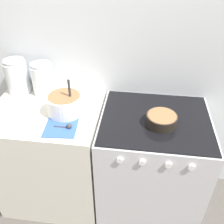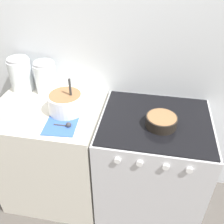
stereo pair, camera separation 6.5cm
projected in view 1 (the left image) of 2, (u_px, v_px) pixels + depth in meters
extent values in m
cube|color=silver|center=(106.00, 53.00, 1.83)|extent=(4.56, 0.05, 2.40)
cube|color=silver|center=(53.00, 155.00, 2.02)|extent=(0.78, 0.65, 0.90)
cube|color=silver|center=(150.00, 165.00, 1.94)|extent=(0.75, 0.65, 0.89)
cube|color=black|center=(156.00, 119.00, 1.68)|extent=(0.72, 0.63, 0.01)
cylinder|color=white|center=(120.00, 160.00, 1.48)|extent=(0.04, 0.02, 0.04)
cylinder|color=white|center=(142.00, 162.00, 1.46)|extent=(0.04, 0.02, 0.04)
cylinder|color=white|center=(168.00, 165.00, 1.45)|extent=(0.04, 0.02, 0.04)
cylinder|color=white|center=(192.00, 167.00, 1.43)|extent=(0.04, 0.02, 0.04)
cylinder|color=white|center=(65.00, 104.00, 1.69)|extent=(0.24, 0.24, 0.14)
cylinder|color=#8C603D|center=(65.00, 100.00, 1.67)|extent=(0.22, 0.22, 0.07)
cylinder|color=#333333|center=(70.00, 96.00, 1.65)|extent=(0.02, 0.02, 0.24)
cylinder|color=black|center=(161.00, 120.00, 1.61)|extent=(0.20, 0.20, 0.07)
cylinder|color=#8C603D|center=(162.00, 119.00, 1.60)|extent=(0.18, 0.18, 0.06)
cylinder|color=silver|center=(17.00, 77.00, 1.90)|extent=(0.17, 0.17, 0.24)
cylinder|color=tan|center=(19.00, 83.00, 1.92)|extent=(0.15, 0.15, 0.15)
cylinder|color=#B2B2B7|center=(13.00, 61.00, 1.82)|extent=(0.15, 0.15, 0.02)
cylinder|color=silver|center=(43.00, 80.00, 1.88)|extent=(0.16, 0.16, 0.23)
cylinder|color=silver|center=(44.00, 85.00, 1.90)|extent=(0.14, 0.14, 0.14)
cylinder|color=#B2B2B7|center=(40.00, 65.00, 1.81)|extent=(0.15, 0.15, 0.02)
cube|color=#3359B2|center=(62.00, 125.00, 1.61)|extent=(0.22, 0.27, 0.01)
cylinder|color=#333338|center=(61.00, 127.00, 1.59)|extent=(0.09, 0.01, 0.01)
sphere|color=#333338|center=(69.00, 126.00, 1.58)|extent=(0.04, 0.04, 0.04)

